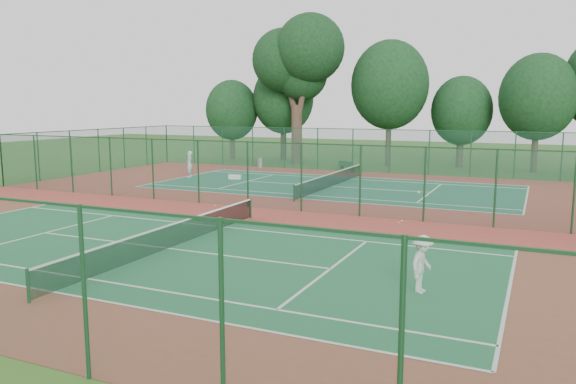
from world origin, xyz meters
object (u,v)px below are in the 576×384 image
(player_far, at_px, (189,164))
(big_tree, at_px, (299,59))
(player_near, at_px, (422,264))
(bench, at_px, (347,166))
(kit_bag, at_px, (235,177))
(trash_bin, at_px, (260,163))

(player_far, xyz_separation_m, big_tree, (3.40, 12.69, 8.51))
(player_near, height_order, bench, player_near)
(player_near, bearing_deg, big_tree, 39.27)
(kit_bag, xyz_separation_m, big_tree, (-0.17, 12.15, 9.33))
(kit_bag, relative_size, big_tree, 0.07)
(trash_bin, height_order, bench, bench)
(player_far, distance_m, kit_bag, 3.70)
(bench, xyz_separation_m, big_tree, (-6.19, 4.48, 9.04))
(big_tree, bearing_deg, trash_bin, -108.16)
(trash_bin, bearing_deg, kit_bag, -76.94)
(player_far, distance_m, big_tree, 15.65)
(bench, relative_size, big_tree, 0.11)
(player_far, relative_size, trash_bin, 2.28)
(player_near, xyz_separation_m, kit_bag, (-17.40, 19.75, -0.68))
(trash_bin, distance_m, bench, 7.74)
(player_far, height_order, big_tree, big_tree)
(player_near, xyz_separation_m, player_far, (-20.97, 19.21, 0.14))
(trash_bin, bearing_deg, bench, 1.79)
(player_near, relative_size, player_far, 0.85)
(trash_bin, relative_size, kit_bag, 0.95)
(player_near, distance_m, bench, 29.69)
(player_near, relative_size, big_tree, 0.12)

